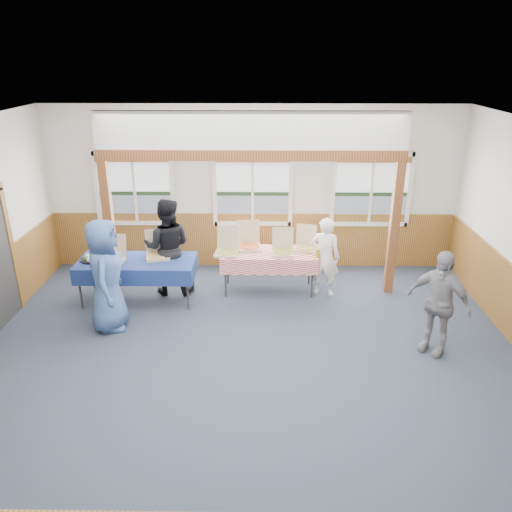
{
  "coord_description": "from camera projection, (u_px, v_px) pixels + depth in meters",
  "views": [
    {
      "loc": [
        0.21,
        -5.98,
        4.07
      ],
      "look_at": [
        0.1,
        1.0,
        1.21
      ],
      "focal_mm": 35.0,
      "sensor_mm": 36.0,
      "label": 1
    }
  ],
  "objects": [
    {
      "name": "ceiling",
      "position": [
        246.0,
        132.0,
        5.87
      ],
      "size": [
        8.0,
        8.0,
        0.0
      ],
      "primitive_type": "plane",
      "rotation": [
        3.14,
        0.0,
        0.0
      ],
      "color": "white",
      "rests_on": "wall_back"
    },
    {
      "name": "veggie_tray",
      "position": [
        93.0,
        258.0,
        8.56
      ],
      "size": [
        0.42,
        0.42,
        0.09
      ],
      "color": "black",
      "rests_on": "table_left"
    },
    {
      "name": "window_left",
      "position": [
        134.0,
        185.0,
        9.68
      ],
      "size": [
        1.56,
        0.1,
        1.46
      ],
      "color": "white",
      "rests_on": "wall_back"
    },
    {
      "name": "post_right",
      "position": [
        394.0,
        229.0,
        8.72
      ],
      "size": [
        0.15,
        0.15,
        2.4
      ],
      "primitive_type": "cube",
      "color": "#5A2614",
      "rests_on": "floor"
    },
    {
      "name": "pizza_box_f",
      "position": [
        305.0,
        246.0,
        9.02
      ],
      "size": [
        0.44,
        0.51,
        0.4
      ],
      "rotation": [
        0.0,
        0.0,
        -0.17
      ],
      "color": "tan",
      "rests_on": "table_right"
    },
    {
      "name": "wall_front",
      "position": [
        230.0,
        463.0,
        3.24
      ],
      "size": [
        8.0,
        0.0,
        8.0
      ],
      "primitive_type": "plane",
      "rotation": [
        -1.57,
        0.0,
        0.0
      ],
      "color": "silver",
      "rests_on": "floor"
    },
    {
      "name": "table_right",
      "position": [
        269.0,
        255.0,
        8.95
      ],
      "size": [
        1.84,
        1.14,
        0.76
      ],
      "rotation": [
        0.0,
        0.0,
        -0.22
      ],
      "color": "#2E2E2E",
      "rests_on": "floor"
    },
    {
      "name": "woman_black",
      "position": [
        168.0,
        247.0,
        8.82
      ],
      "size": [
        0.85,
        0.66,
        1.75
      ],
      "primitive_type": "imported",
      "rotation": [
        0.0,
        0.0,
        3.14
      ],
      "color": "black",
      "rests_on": "floor"
    },
    {
      "name": "cross_beam",
      "position": [
        251.0,
        155.0,
        8.27
      ],
      "size": [
        5.15,
        0.18,
        0.18
      ],
      "primitive_type": "cube",
      "color": "#5A2614",
      "rests_on": "post_left"
    },
    {
      "name": "post_left",
      "position": [
        110.0,
        228.0,
        8.79
      ],
      "size": [
        0.15,
        0.15,
        2.4
      ],
      "primitive_type": "cube",
      "color": "#5A2614",
      "rests_on": "floor"
    },
    {
      "name": "wall_back",
      "position": [
        253.0,
        189.0,
        9.71
      ],
      "size": [
        8.0,
        0.0,
        8.0
      ],
      "primitive_type": "plane",
      "rotation": [
        1.57,
        0.0,
        0.0
      ],
      "color": "silver",
      "rests_on": "floor"
    },
    {
      "name": "pizza_box_d",
      "position": [
        249.0,
        244.0,
        9.08
      ],
      "size": [
        0.48,
        0.56,
        0.45
      ],
      "rotation": [
        0.0,
        0.0,
        0.12
      ],
      "color": "tan",
      "rests_on": "table_right"
    },
    {
      "name": "table_left",
      "position": [
        137.0,
        263.0,
        8.58
      ],
      "size": [
        2.09,
        1.12,
        0.76
      ],
      "rotation": [
        0.0,
        0.0,
        -0.12
      ],
      "color": "#2E2E2E",
      "rests_on": "floor"
    },
    {
      "name": "floor",
      "position": [
        248.0,
        361.0,
        7.08
      ],
      "size": [
        8.0,
        8.0,
        0.0
      ],
      "primitive_type": "plane",
      "color": "#293243",
      "rests_on": "ground"
    },
    {
      "name": "drink_glass",
      "position": [
        318.0,
        253.0,
        8.65
      ],
      "size": [
        0.07,
        0.07,
        0.15
      ],
      "primitive_type": "cylinder",
      "color": "#A9851C",
      "rests_on": "table_right"
    },
    {
      "name": "person_grey",
      "position": [
        438.0,
        303.0,
        7.05
      ],
      "size": [
        0.94,
        0.91,
        1.58
      ],
      "primitive_type": "imported",
      "rotation": [
        0.0,
        0.0,
        -0.75
      ],
      "color": "gray",
      "rests_on": "floor"
    },
    {
      "name": "wainscot_back",
      "position": [
        253.0,
        240.0,
        10.09
      ],
      "size": [
        7.98,
        0.05,
        1.1
      ],
      "primitive_type": "cube",
      "color": "brown",
      "rests_on": "floor"
    },
    {
      "name": "window_mid",
      "position": [
        253.0,
        185.0,
        9.64
      ],
      "size": [
        1.56,
        0.1,
        1.46
      ],
      "color": "white",
      "rests_on": "wall_back"
    },
    {
      "name": "woman_white",
      "position": [
        325.0,
        257.0,
        8.77
      ],
      "size": [
        0.61,
        0.49,
        1.46
      ],
      "primitive_type": "imported",
      "rotation": [
        0.0,
        0.0,
        2.84
      ],
      "color": "white",
      "rests_on": "floor"
    },
    {
      "name": "man_blue",
      "position": [
        106.0,
        275.0,
        7.64
      ],
      "size": [
        0.68,
        0.95,
        1.8
      ],
      "primitive_type": "imported",
      "rotation": [
        0.0,
        0.0,
        1.7
      ],
      "color": "#3A5893",
      "rests_on": "floor"
    },
    {
      "name": "pizza_box_b",
      "position": [
        158.0,
        253.0,
        8.68
      ],
      "size": [
        0.5,
        0.56,
        0.43
      ],
      "rotation": [
        0.0,
        0.0,
        0.23
      ],
      "color": "tan",
      "rests_on": "table_left"
    },
    {
      "name": "pizza_box_a",
      "position": [
        111.0,
        259.0,
        8.44
      ],
      "size": [
        0.45,
        0.53,
        0.44
      ],
      "rotation": [
        0.0,
        0.0,
        -0.12
      ],
      "color": "tan",
      "rests_on": "table_left"
    },
    {
      "name": "pizza_box_c",
      "position": [
        227.0,
        250.0,
        8.82
      ],
      "size": [
        0.44,
        0.52,
        0.44
      ],
      "rotation": [
        0.0,
        0.0,
        -0.09
      ],
      "color": "tan",
      "rests_on": "table_right"
    },
    {
      "name": "window_right",
      "position": [
        372.0,
        186.0,
        9.61
      ],
      "size": [
        1.56,
        0.1,
        1.46
      ],
      "color": "white",
      "rests_on": "wall_back"
    },
    {
      "name": "pizza_box_e",
      "position": [
        283.0,
        250.0,
        8.82
      ],
      "size": [
        0.38,
        0.47,
        0.42
      ],
      "rotation": [
        0.0,
        0.0,
        0.01
      ],
      "color": "tan",
      "rests_on": "table_right"
    }
  ]
}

